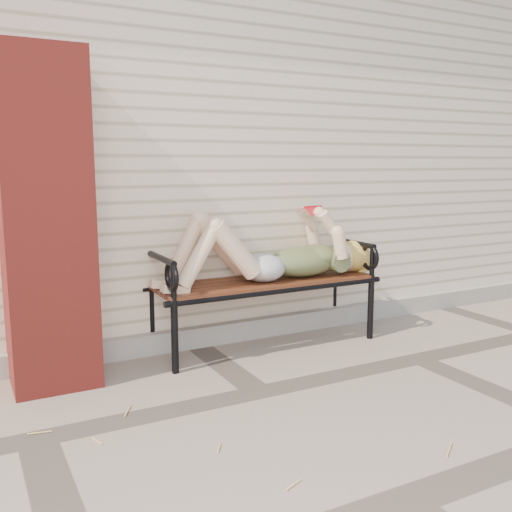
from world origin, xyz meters
TOP-DOWN VIEW (x-y plane):
  - ground at (0.00, 0.00)m, footprint 80.00×80.00m
  - house_wall at (0.00, 3.00)m, footprint 8.00×4.00m
  - foundation_strip at (0.00, 0.97)m, footprint 8.00×0.10m
  - brick_pillar at (-2.30, 0.75)m, footprint 0.50×0.50m
  - garden_bench at (-0.79, 0.89)m, footprint 1.81×0.72m
  - reading_woman at (-0.77, 0.74)m, footprint 1.70×0.39m
  - straw_scatter at (-1.35, -0.70)m, footprint 2.29×1.48m

SIDE VIEW (x-z plane):
  - ground at x=0.00m, z-range 0.00..0.00m
  - straw_scatter at x=-1.35m, z-range 0.00..0.01m
  - foundation_strip at x=0.00m, z-range 0.00..0.15m
  - garden_bench at x=-0.79m, z-range 0.07..1.24m
  - reading_woman at x=-0.77m, z-range 0.43..0.96m
  - brick_pillar at x=-2.30m, z-range 0.00..2.00m
  - house_wall at x=0.00m, z-range 0.00..3.00m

